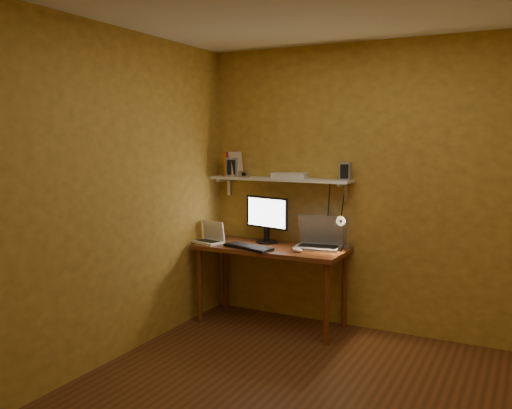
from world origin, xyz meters
The scene contains 14 objects.
room centered at (0.00, 0.00, 1.30)m, with size 3.44×3.24×2.64m.
desk centered at (-0.95, 1.28, 0.66)m, with size 1.40×0.60×0.75m.
wall_shelf centered at (-0.95, 1.47, 1.36)m, with size 1.40×0.25×0.21m.
monitor centered at (-1.07, 1.42, 1.00)m, with size 0.48×0.25×0.44m.
laptop centered at (-0.53, 1.44, 0.83)m, with size 0.44×0.34×0.29m.
netbook centered at (-1.55, 1.18, 0.81)m, with size 0.31×0.25×0.21m.
keyboard centered at (-1.09, 1.09, 0.76)m, with size 0.49×0.16×0.03m, color black.
mouse centered at (-0.63, 1.15, 0.77)m, with size 0.10×0.07×0.04m, color white.
desk_lamp centered at (-0.29, 1.41, 0.96)m, with size 0.09×0.23×0.38m.
speaker_left centered at (-1.47, 1.46, 1.47)m, with size 0.10×0.10×0.19m, color gray.
speaker_right centered at (-0.31, 1.48, 1.46)m, with size 0.09×0.09×0.16m, color gray.
books centered at (-1.47, 1.49, 1.50)m, with size 0.15×0.17×0.24m.
shelf_camera centered at (-1.30, 1.40, 1.41)m, with size 0.11×0.06×0.06m.
router centered at (-0.86, 1.48, 1.40)m, with size 0.31×0.21×0.05m, color white.
Camera 1 is at (1.21, -3.18, 1.74)m, focal length 38.00 mm.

